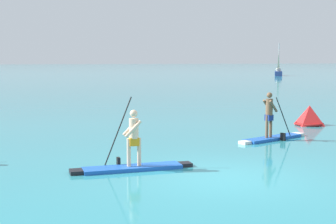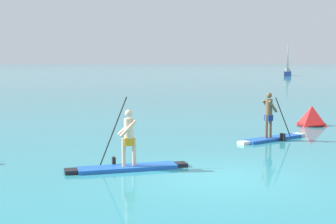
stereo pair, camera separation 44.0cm
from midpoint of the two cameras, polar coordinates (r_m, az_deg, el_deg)
ground at (r=12.96m, az=5.85°, el=-7.45°), size 440.00×440.00×0.00m
paddleboarder_mid_center at (r=13.68m, az=-5.09°, el=-5.28°), size 3.43×0.93×2.02m
paddleboarder_far_right at (r=18.90m, az=11.23°, el=-1.99°), size 3.20×1.84×1.82m
race_marker_buoy at (r=23.40m, az=15.43°, el=-0.52°), size 1.51×1.51×0.90m
sailboat_right_horizon at (r=85.93m, az=12.44°, el=4.59°), size 3.04×5.00×5.48m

